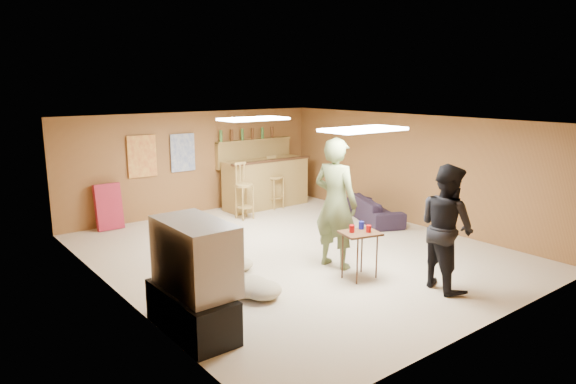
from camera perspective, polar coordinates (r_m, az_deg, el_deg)
ground at (r=8.75m, az=0.81°, el=-6.63°), size 7.00×7.00×0.00m
ceiling at (r=8.31m, az=0.86°, el=7.89°), size 6.00×7.00×0.02m
wall_back at (r=11.36m, az=-10.31°, el=3.22°), size 6.00×0.02×2.20m
wall_front at (r=6.22m, az=21.54°, el=-4.69°), size 6.00×0.02×2.20m
wall_left at (r=7.03m, az=-18.61°, el=-2.60°), size 0.02×7.00×2.20m
wall_right at (r=10.58m, az=13.62°, el=2.43°), size 0.02×7.00×2.20m
tv_stand at (r=6.10m, az=-10.65°, el=-12.88°), size 0.55×1.30×0.50m
dvd_box at (r=6.24m, az=-8.77°, el=-13.25°), size 0.35×0.50×0.08m
tv_body at (r=5.89m, az=-10.28°, el=-6.97°), size 0.60×1.10×0.80m
tv_screen at (r=6.03m, az=-7.66°, el=-6.43°), size 0.02×0.95×0.65m
bar_counter at (r=11.77m, az=-2.48°, el=0.99°), size 2.00×0.60×1.10m
bar_lip at (r=11.48m, az=-1.78°, el=3.49°), size 2.10×0.12×0.05m
bar_shelf at (r=11.99m, az=-3.77°, el=5.77°), size 2.00×0.18×0.05m
bar_backing at (r=12.04m, az=-3.81°, el=4.36°), size 2.00×0.14×0.60m
poster_left at (r=10.79m, az=-15.90°, el=3.84°), size 0.60×0.03×0.85m
poster_right at (r=11.16m, az=-11.62°, el=4.31°), size 0.55×0.03×0.80m
folding_chair_stack at (r=10.54m, az=-19.31°, el=-1.55°), size 0.50×0.26×0.91m
ceiling_panel_front at (r=7.21m, az=8.40°, el=6.89°), size 1.20×0.60×0.04m
ceiling_panel_back at (r=9.28m, az=-3.84°, el=8.10°), size 1.20×0.60×0.04m
person_olive at (r=7.84m, az=5.30°, el=-1.26°), size 0.64×0.82×2.01m
person_black at (r=7.34m, az=17.19°, el=-3.74°), size 0.85×0.99×1.74m
sofa at (r=10.76m, az=9.63°, el=-1.91°), size 1.27×1.76×0.48m
tray_table at (r=7.58m, az=7.96°, el=-6.97°), size 0.63×0.55×0.70m
cup_red_near at (r=7.43m, az=7.12°, el=-4.08°), size 0.08×0.08×0.11m
cup_red_far at (r=7.47m, az=8.94°, el=-4.06°), size 0.08×0.08×0.10m
cup_blue at (r=7.62m, az=8.16°, el=-3.68°), size 0.11×0.11×0.11m
bar_stool_left at (r=10.72m, az=-4.86°, el=0.19°), size 0.51×0.51×1.22m
bar_stool_right at (r=11.59m, az=-1.42°, el=1.02°), size 0.49×0.49×1.18m
cushion_near_tv at (r=7.00m, az=-4.34°, el=-10.42°), size 0.65×0.65×0.26m
cushion_mid at (r=7.94m, az=-5.38°, el=-7.98°), size 0.49×0.49×0.18m
cushion_far at (r=6.92m, az=-2.79°, el=-10.83°), size 0.57×0.57×0.23m
bottle_row at (r=11.85m, az=-4.53°, el=6.44°), size 1.48×0.08×0.26m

